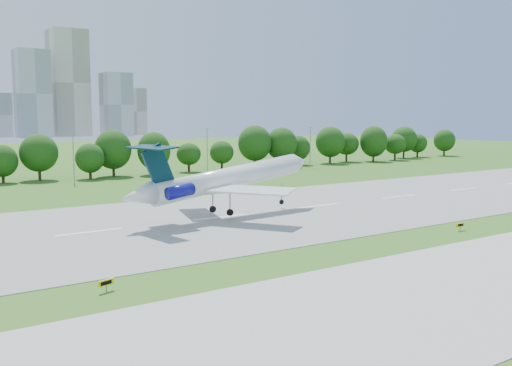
# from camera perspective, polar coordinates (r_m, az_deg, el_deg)

# --- Properties ---
(ground) EXTENTS (600.00, 600.00, 0.00)m
(ground) POSITION_cam_1_polar(r_m,az_deg,el_deg) (56.63, -8.42, -9.20)
(ground) COLOR #295A17
(ground) RESTS_ON ground
(runway) EXTENTS (400.00, 45.00, 0.08)m
(runway) POSITION_cam_1_polar(r_m,az_deg,el_deg) (79.31, -16.33, -4.77)
(runway) COLOR gray
(runway) RESTS_ON ground
(taxiway) EXTENTS (400.00, 23.00, 0.08)m
(taxiway) POSITION_cam_1_polar(r_m,az_deg,el_deg) (41.95, 2.71, -14.86)
(taxiway) COLOR #ADADA8
(taxiway) RESTS_ON ground
(skyline) EXTENTS (127.00, 52.00, 80.00)m
(skyline) POSITION_cam_1_polar(r_m,az_deg,el_deg) (457.07, -18.63, 8.25)
(skyline) COLOR #B2B2B7
(skyline) RESTS_ON ground
(airliner) EXTENTS (35.97, 25.81, 11.22)m
(airliner) POSITION_cam_1_polar(r_m,az_deg,el_deg) (86.43, -3.47, 0.41)
(airliner) COLOR white
(airliner) RESTS_ON ground
(taxi_sign_centre) EXTENTS (1.56, 0.63, 1.11)m
(taxi_sign_centre) POSITION_cam_1_polar(r_m,az_deg,el_deg) (52.75, -14.75, -9.63)
(taxi_sign_centre) COLOR gray
(taxi_sign_centre) RESTS_ON ground
(taxi_sign_right) EXTENTS (1.50, 0.24, 1.05)m
(taxi_sign_right) POSITION_cam_1_polar(r_m,az_deg,el_deg) (82.14, 19.73, -3.98)
(taxi_sign_right) COLOR gray
(taxi_sign_right) RESTS_ON ground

